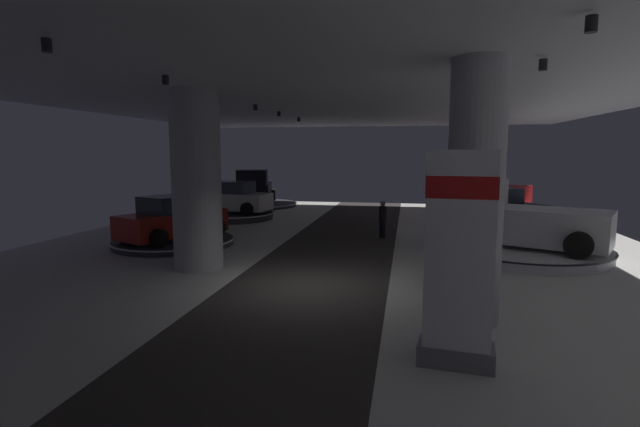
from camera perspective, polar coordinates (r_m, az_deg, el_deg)
name	(u,v)px	position (r m, az deg, el deg)	size (l,w,h in m)	color
ground	(307,287)	(12.92, -1.65, -8.91)	(24.00, 44.00, 0.06)	silver
ceiling_with_spotlights	(306,76)	(12.56, -1.74, 16.31)	(24.00, 44.00, 0.39)	silver
column_right	(475,194)	(10.30, 18.32, 2.28)	(1.16, 1.16, 5.50)	#ADADB2
column_left	(196,181)	(14.97, -14.78, 3.87)	(1.51, 1.51, 5.50)	#ADADB2
brand_sign_pylon	(459,256)	(8.18, 16.56, -4.97)	(1.34, 0.80, 3.64)	slate
display_platform_mid_right	(523,250)	(18.03, 23.44, -4.12)	(5.68, 5.68, 0.36)	silver
pickup_truck_mid_right	(515,219)	(17.93, 22.62, -0.59)	(5.68, 4.36, 2.30)	silver
display_platform_far_right	(497,225)	(24.21, 20.74, -1.35)	(5.22, 5.22, 0.24)	#B7B7BC
display_car_far_right	(498,207)	(24.12, 20.78, 0.69)	(3.83, 4.49, 1.71)	black
display_platform_mid_left	(174,241)	(19.42, -17.32, -3.24)	(4.72, 4.72, 0.24)	#333338
display_car_mid_left	(172,220)	(19.26, -17.49, -0.71)	(3.45, 4.57, 1.71)	maroon
display_platform_deep_right	(484,207)	(32.24, 19.32, 0.75)	(5.68, 5.68, 0.22)	#333338
pickup_truck_deep_right	(480,191)	(32.23, 18.85, 2.61)	(5.69, 4.30, 2.30)	red
display_platform_deep_left	(255,204)	(32.42, -7.86, 1.14)	(5.68, 5.68, 0.22)	#333338
pickup_truck_deep_left	(255,189)	(32.01, -7.94, 2.91)	(3.61, 5.64, 2.30)	black
display_platform_far_left	(232,215)	(26.31, -10.61, -0.19)	(4.58, 4.58, 0.36)	#333338
display_car_far_left	(232,198)	(26.19, -10.60, 1.82)	(4.42, 2.70, 1.71)	silver
visitor_walking_near	(383,217)	(20.02, 7.61, -0.43)	(0.32, 0.32, 1.59)	black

